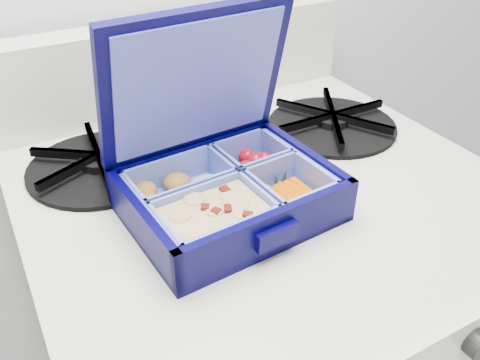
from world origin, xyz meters
TOP-DOWN VIEW (x-y plane):
  - bento_box at (-0.46, 1.67)m, footprint 0.22×0.18m
  - burner_grate at (-0.24, 1.77)m, footprint 0.18×0.18m
  - burner_grate_rear at (-0.56, 1.82)m, footprint 0.23×0.23m
  - fork at (-0.39, 1.77)m, footprint 0.15×0.14m

SIDE VIEW (x-z plane):
  - fork at x=-0.39m, z-range 0.82..0.83m
  - burner_grate_rear at x=-0.56m, z-range 0.82..0.84m
  - burner_grate at x=-0.24m, z-range 0.82..0.85m
  - bento_box at x=-0.46m, z-range 0.82..0.87m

